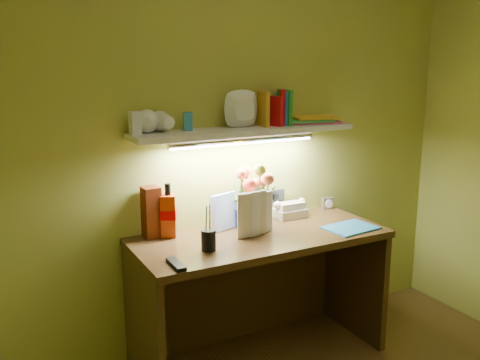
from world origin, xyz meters
name	(u,v)px	position (x,y,z in m)	size (l,w,h in m)	color
desk	(260,298)	(0.00, 1.20, 0.38)	(1.40, 0.60, 0.75)	#35220E
flower_bouquet	(253,196)	(0.04, 1.35, 0.93)	(0.23, 0.23, 0.36)	#0B1436
telephone	(290,208)	(0.32, 1.40, 0.80)	(0.18, 0.14, 0.11)	beige
desk_clock	(327,203)	(0.64, 1.44, 0.79)	(0.07, 0.04, 0.07)	#ABAAAF
whisky_bottle	(168,210)	(-0.45, 1.40, 0.90)	(0.08, 0.08, 0.29)	#B93308
whisky_box	(151,212)	(-0.54, 1.44, 0.89)	(0.09, 0.09, 0.28)	#5C1F09
pen_cup	(208,233)	(-0.35, 1.11, 0.84)	(0.07, 0.07, 0.18)	black
art_card	(227,211)	(-0.11, 1.39, 0.85)	(0.20, 0.04, 0.20)	white
tv_remote	(176,264)	(-0.57, 0.99, 0.76)	(0.05, 0.16, 0.02)	black
blue_folder	(350,228)	(0.50, 1.05, 0.75)	(0.28, 0.21, 0.01)	teal
desk_book_a	(238,217)	(-0.15, 1.18, 0.87)	(0.19, 0.02, 0.25)	silver
desk_book_b	(251,217)	(-0.07, 1.18, 0.87)	(0.17, 0.02, 0.23)	white
wall_shelf	(246,124)	(0.01, 1.38, 1.34)	(1.30, 0.33, 0.23)	white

